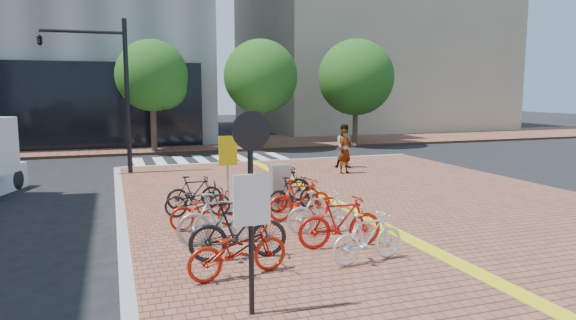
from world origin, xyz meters
name	(u,v)px	position (x,y,z in m)	size (l,w,h in m)	color
ground	(303,237)	(0.00, 0.00, 0.00)	(120.00, 120.00, 0.00)	black
tactile_strip	(538,303)	(2.00, -5.00, 0.16)	(0.40, 34.00, 0.01)	yellow
kerb_north	(273,162)	(3.00, 12.00, 0.08)	(14.00, 0.25, 0.15)	gray
far_sidewalk	(183,145)	(0.00, 21.00, 0.07)	(70.00, 8.00, 0.15)	brown
building_beige	(365,28)	(18.00, 32.00, 9.00)	(20.00, 18.00, 18.00)	gray
crosswalk	(213,160)	(0.50, 14.00, 0.01)	(7.50, 4.00, 0.01)	silver
street_trees	(278,78)	(5.04, 17.45, 4.10)	(16.20, 4.60, 6.35)	#38281E
bike_0	(238,249)	(-2.12, -2.36, 0.64)	(0.66, 1.88, 0.99)	#AE1F0C
bike_1	(238,230)	(-1.90, -1.47, 0.73)	(0.55, 1.93, 1.16)	black
bike_2	(221,218)	(-2.02, -0.37, 0.71)	(0.53, 1.88, 1.13)	#B1B1B6
bike_3	(206,209)	(-2.10, 1.00, 0.61)	(0.61, 1.75, 0.92)	#A41D0B
bike_4	(198,200)	(-2.09, 2.22, 0.60)	(0.59, 1.70, 0.89)	black
bike_5	(195,192)	(-2.03, 3.16, 0.61)	(0.44, 1.54, 0.93)	black
bike_6	(368,237)	(0.40, -2.43, 0.64)	(0.46, 1.63, 0.98)	white
bike_7	(340,222)	(0.29, -1.40, 0.70)	(0.52, 1.83, 1.10)	#B5170C
bike_8	(322,212)	(0.36, -0.25, 0.64)	(0.46, 1.64, 0.99)	silver
bike_9	(300,199)	(0.32, 1.06, 0.68)	(0.50, 1.76, 1.06)	red
bike_10	(294,193)	(0.49, 2.03, 0.63)	(0.45, 1.59, 0.95)	black
bike_11	(281,184)	(0.51, 3.25, 0.69)	(0.50, 1.78, 1.07)	black
pedestrian_a	(345,151)	(4.55, 7.37, 1.03)	(0.64, 0.42, 1.76)	gray
pedestrian_b	(345,146)	(5.18, 8.69, 1.07)	(0.90, 0.70, 1.84)	#505465
utility_box	(280,185)	(0.35, 2.82, 0.74)	(0.54, 0.39, 1.17)	#A5A6AA
yellow_sign	(228,157)	(-1.00, 3.55, 1.51)	(0.53, 0.14, 1.96)	#B7B7BC
notice_sign	(251,189)	(-2.29, -3.97, 2.03)	(0.55, 0.12, 2.99)	black
traffic_light_pole	(88,67)	(-4.89, 10.34, 4.30)	(3.23, 1.24, 6.01)	black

